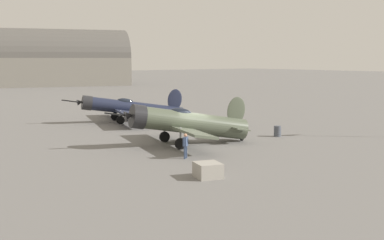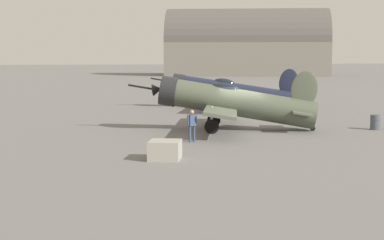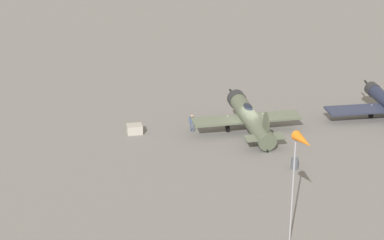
# 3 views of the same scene
# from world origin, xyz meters

# --- Properties ---
(ground_plane) EXTENTS (400.00, 400.00, 0.00)m
(ground_plane) POSITION_xyz_m (0.00, 0.00, 0.00)
(ground_plane) COLOR slate
(airplane_foreground) EXTENTS (10.67, 10.21, 3.52)m
(airplane_foreground) POSITION_xyz_m (-0.46, 0.13, 1.62)
(airplane_foreground) COLOR #4C5442
(airplane_foreground) RESTS_ON ground_plane
(airplane_mid_apron) EXTENTS (11.61, 12.72, 3.29)m
(airplane_mid_apron) POSITION_xyz_m (3.20, 14.32, 1.36)
(airplane_mid_apron) COLOR #1E2338
(airplane_mid_apron) RESTS_ON ground_plane
(ground_crew_mechanic) EXTENTS (0.54, 0.41, 1.60)m
(ground_crew_mechanic) POSITION_xyz_m (-3.61, -4.00, 0.97)
(ground_crew_mechanic) COLOR #384766
(ground_crew_mechanic) RESTS_ON ground_plane
(equipment_crate) EXTENTS (1.63, 1.69, 0.80)m
(equipment_crate) POSITION_xyz_m (-5.71, -8.80, 0.40)
(equipment_crate) COLOR #9E998E
(equipment_crate) RESTS_ON ground_plane
(fuel_drum) EXTENTS (0.61, 0.61, 0.87)m
(fuel_drum) POSITION_xyz_m (7.76, -1.28, 0.43)
(fuel_drum) COLOR #474C56
(fuel_drum) RESTS_ON ground_plane
(distant_hangar) EXTENTS (33.69, 21.52, 13.29)m
(distant_hangar) POSITION_xyz_m (24.77, 82.90, 5.35)
(distant_hangar) COLOR slate
(distant_hangar) RESTS_ON ground_plane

